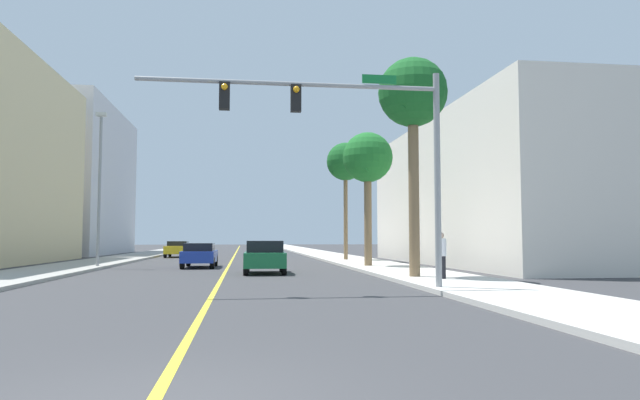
{
  "coord_description": "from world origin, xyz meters",
  "views": [
    {
      "loc": [
        0.91,
        -5.79,
        1.67
      ],
      "look_at": [
        4.0,
        17.2,
        3.24
      ],
      "focal_mm": 31.57,
      "sensor_mm": 36.0,
      "label": 1
    }
  ],
  "objects_px": {
    "traffic_signal_mast": "(352,129)",
    "car_yellow": "(178,249)",
    "car_blue": "(200,254)",
    "palm_far": "(346,163)",
    "palm_mid": "(368,160)",
    "pedestrian": "(441,255)",
    "street_lamp": "(100,181)",
    "palm_near": "(413,97)",
    "car_green": "(265,257)"
  },
  "relations": [
    {
      "from": "traffic_signal_mast",
      "to": "car_yellow",
      "type": "height_order",
      "value": "traffic_signal_mast"
    },
    {
      "from": "traffic_signal_mast",
      "to": "car_blue",
      "type": "xyz_separation_m",
      "value": [
        -5.76,
        15.48,
        -4.3
      ]
    },
    {
      "from": "traffic_signal_mast",
      "to": "palm_far",
      "type": "xyz_separation_m",
      "value": [
        3.86,
        22.32,
        1.99
      ]
    },
    {
      "from": "palm_mid",
      "to": "pedestrian",
      "type": "distance_m",
      "value": 11.3
    },
    {
      "from": "palm_far",
      "to": "car_blue",
      "type": "distance_m",
      "value": 13.38
    },
    {
      "from": "palm_far",
      "to": "pedestrian",
      "type": "relative_size",
      "value": 4.83
    },
    {
      "from": "street_lamp",
      "to": "palm_far",
      "type": "xyz_separation_m",
      "value": [
        15.09,
        7.09,
        2.2
      ]
    },
    {
      "from": "palm_mid",
      "to": "pedestrian",
      "type": "height_order",
      "value": "palm_mid"
    },
    {
      "from": "palm_far",
      "to": "car_blue",
      "type": "bearing_deg",
      "value": -144.6
    },
    {
      "from": "palm_near",
      "to": "car_yellow",
      "type": "relative_size",
      "value": 1.99
    },
    {
      "from": "palm_mid",
      "to": "car_green",
      "type": "height_order",
      "value": "palm_mid"
    },
    {
      "from": "car_yellow",
      "to": "palm_far",
      "type": "bearing_deg",
      "value": 139.18
    },
    {
      "from": "traffic_signal_mast",
      "to": "car_green",
      "type": "distance_m",
      "value": 10.8
    },
    {
      "from": "palm_far",
      "to": "car_yellow",
      "type": "bearing_deg",
      "value": 139.78
    },
    {
      "from": "car_green",
      "to": "pedestrian",
      "type": "distance_m",
      "value": 8.94
    },
    {
      "from": "traffic_signal_mast",
      "to": "palm_near",
      "type": "xyz_separation_m",
      "value": [
        3.42,
        4.67,
        2.3
      ]
    },
    {
      "from": "pedestrian",
      "to": "palm_near",
      "type": "bearing_deg",
      "value": 108.46
    },
    {
      "from": "palm_far",
      "to": "pedestrian",
      "type": "bearing_deg",
      "value": -89.4
    },
    {
      "from": "traffic_signal_mast",
      "to": "car_yellow",
      "type": "distance_m",
      "value": 34.67
    },
    {
      "from": "traffic_signal_mast",
      "to": "palm_far",
      "type": "relative_size",
      "value": 1.13
    },
    {
      "from": "palm_far",
      "to": "car_blue",
      "type": "relative_size",
      "value": 1.96
    },
    {
      "from": "palm_far",
      "to": "car_yellow",
      "type": "xyz_separation_m",
      "value": [
        -12.87,
        10.88,
        -6.28
      ]
    },
    {
      "from": "palm_near",
      "to": "palm_far",
      "type": "height_order",
      "value": "palm_near"
    },
    {
      "from": "traffic_signal_mast",
      "to": "palm_far",
      "type": "height_order",
      "value": "palm_far"
    },
    {
      "from": "car_yellow",
      "to": "traffic_signal_mast",
      "type": "bearing_deg",
      "value": 104.57
    },
    {
      "from": "palm_near",
      "to": "car_blue",
      "type": "relative_size",
      "value": 2.07
    },
    {
      "from": "traffic_signal_mast",
      "to": "palm_mid",
      "type": "xyz_separation_m",
      "value": [
        3.51,
        13.5,
        0.98
      ]
    },
    {
      "from": "street_lamp",
      "to": "palm_near",
      "type": "bearing_deg",
      "value": -35.78
    },
    {
      "from": "traffic_signal_mast",
      "to": "pedestrian",
      "type": "height_order",
      "value": "traffic_signal_mast"
    },
    {
      "from": "traffic_signal_mast",
      "to": "car_green",
      "type": "relative_size",
      "value": 2.41
    },
    {
      "from": "traffic_signal_mast",
      "to": "car_blue",
      "type": "bearing_deg",
      "value": 110.41
    },
    {
      "from": "palm_mid",
      "to": "car_green",
      "type": "distance_m",
      "value": 8.73
    },
    {
      "from": "traffic_signal_mast",
      "to": "palm_mid",
      "type": "relative_size",
      "value": 1.27
    },
    {
      "from": "street_lamp",
      "to": "palm_far",
      "type": "distance_m",
      "value": 16.82
    },
    {
      "from": "car_yellow",
      "to": "street_lamp",
      "type": "bearing_deg",
      "value": 82.34
    },
    {
      "from": "car_green",
      "to": "car_yellow",
      "type": "distance_m",
      "value": 24.48
    },
    {
      "from": "car_green",
      "to": "car_blue",
      "type": "bearing_deg",
      "value": 122.33
    },
    {
      "from": "street_lamp",
      "to": "palm_near",
      "type": "height_order",
      "value": "palm_near"
    },
    {
      "from": "palm_far",
      "to": "car_green",
      "type": "xyz_separation_m",
      "value": [
        -6.17,
        -12.66,
        -6.25
      ]
    },
    {
      "from": "car_green",
      "to": "car_blue",
      "type": "height_order",
      "value": "car_green"
    },
    {
      "from": "palm_near",
      "to": "car_green",
      "type": "distance_m",
      "value": 10.04
    },
    {
      "from": "palm_mid",
      "to": "car_yellow",
      "type": "xyz_separation_m",
      "value": [
        -12.52,
        19.7,
        -5.28
      ]
    },
    {
      "from": "palm_mid",
      "to": "car_green",
      "type": "bearing_deg",
      "value": -146.58
    },
    {
      "from": "palm_mid",
      "to": "palm_far",
      "type": "relative_size",
      "value": 0.89
    },
    {
      "from": "palm_mid",
      "to": "car_blue",
      "type": "xyz_separation_m",
      "value": [
        -9.27,
        1.98,
        -5.29
      ]
    },
    {
      "from": "palm_near",
      "to": "car_yellow",
      "type": "xyz_separation_m",
      "value": [
        -12.43,
        28.53,
        -6.6
      ]
    },
    {
      "from": "traffic_signal_mast",
      "to": "palm_near",
      "type": "bearing_deg",
      "value": 53.79
    },
    {
      "from": "palm_near",
      "to": "palm_far",
      "type": "relative_size",
      "value": 1.06
    },
    {
      "from": "palm_mid",
      "to": "street_lamp",
      "type": "bearing_deg",
      "value": 173.29
    },
    {
      "from": "palm_near",
      "to": "palm_far",
      "type": "bearing_deg",
      "value": 88.57
    }
  ]
}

